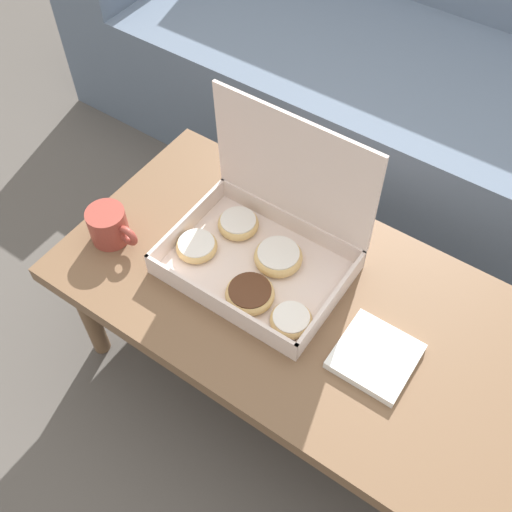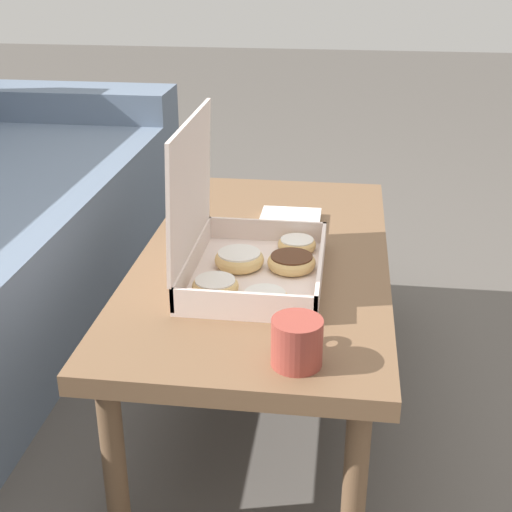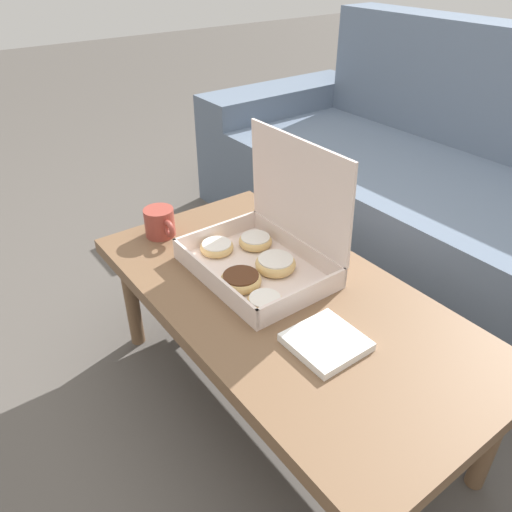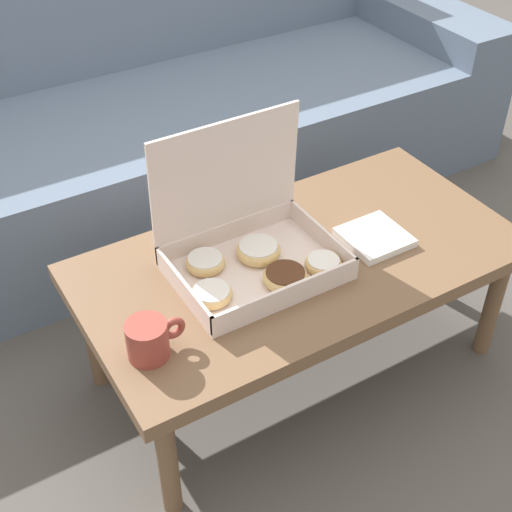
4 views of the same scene
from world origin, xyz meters
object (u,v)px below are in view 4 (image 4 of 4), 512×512
at_px(pastry_box, 250,248).
at_px(coffee_table, 300,268).
at_px(coffee_mug, 149,339).
at_px(couch, 140,123).

bearing_deg(pastry_box, coffee_table, -11.43).
bearing_deg(coffee_mug, coffee_table, 13.72).
distance_m(couch, coffee_mug, 1.19).
relative_size(pastry_box, coffee_mug, 2.95).
bearing_deg(coffee_table, coffee_mug, -166.28).
xyz_separation_m(coffee_table, pastry_box, (-0.13, 0.03, 0.10)).
relative_size(couch, coffee_mug, 19.78).
bearing_deg(coffee_mug, couch, 67.81).
bearing_deg(coffee_table, pastry_box, 168.57).
relative_size(couch, pastry_box, 6.69).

